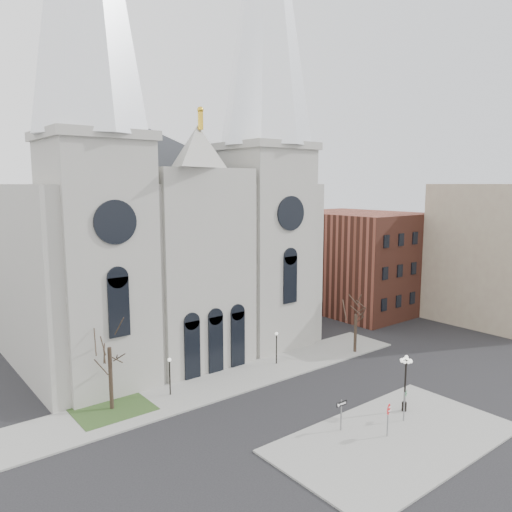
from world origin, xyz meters
TOP-DOWN VIEW (x-y plane):
  - ground at (0.00, 0.00)m, footprint 160.00×160.00m
  - sidewalk_near at (3.00, -5.00)m, footprint 18.00×10.00m
  - sidewalk_far at (0.00, 11.00)m, footprint 40.00×6.00m
  - grass_patch at (-11.00, 12.00)m, footprint 6.00×5.00m
  - cathedral at (0.00, 22.86)m, footprint 33.00×26.66m
  - bg_building_brick at (30.00, 22.00)m, footprint 14.00×18.00m
  - bg_building_tan at (38.00, 6.00)m, footprint 10.00×14.00m
  - tree_left at (-11.00, 12.00)m, footprint 3.20×3.20m
  - tree_right at (15.00, 9.00)m, footprint 3.20×3.20m
  - ped_lamp_left at (-6.00, 11.50)m, footprint 0.32×0.32m
  - ped_lamp_right at (6.00, 11.50)m, footprint 0.32×0.32m
  - stop_sign at (2.73, -4.48)m, footprint 0.91×0.09m
  - globe_lamp at (7.11, -2.81)m, footprint 1.26×1.26m
  - one_way_sign at (0.78, -1.82)m, footprint 1.02×0.10m
  - street_name_sign at (5.73, -3.76)m, footprint 0.68×0.33m

SIDE VIEW (x-z plane):
  - ground at x=0.00m, z-range 0.00..0.00m
  - sidewalk_near at x=3.00m, z-range 0.00..0.14m
  - sidewalk_far at x=0.00m, z-range 0.00..0.14m
  - grass_patch at x=-11.00m, z-range 0.00..0.18m
  - street_name_sign at x=5.73m, z-range 0.34..2.61m
  - one_way_sign at x=0.78m, z-range 0.54..2.87m
  - stop_sign at x=2.73m, z-range 0.67..3.18m
  - ped_lamp_left at x=-6.00m, z-range 0.70..3.96m
  - ped_lamp_right at x=6.00m, z-range 0.70..3.96m
  - globe_lamp at x=7.11m, z-range 0.73..5.33m
  - tree_right at x=15.00m, z-range 1.47..7.47m
  - tree_left at x=-11.00m, z-range 1.83..9.33m
  - bg_building_brick at x=30.00m, z-range 0.00..14.00m
  - bg_building_tan at x=38.00m, z-range 0.00..18.00m
  - cathedral at x=0.00m, z-range -8.52..45.48m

